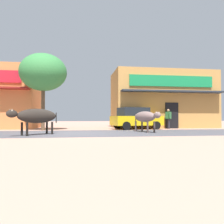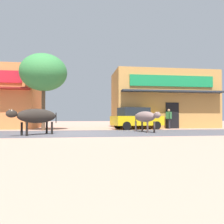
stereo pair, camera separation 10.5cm
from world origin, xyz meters
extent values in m
plane|color=tan|center=(0.00, 0.00, 0.00)|extent=(80.00, 80.00, 0.00)
cube|color=#504E55|center=(0.00, 0.00, 0.00)|extent=(72.00, 5.54, 0.00)
cube|color=#C08A46|center=(7.68, 6.50, 2.47)|extent=(8.82, 4.23, 4.94)
cube|color=#198C4C|center=(7.68, 4.33, 3.85)|extent=(7.05, 0.10, 0.90)
cube|color=#262D38|center=(7.68, 3.94, 2.96)|extent=(8.46, 0.90, 0.12)
cube|color=black|center=(7.69, 4.36, 1.05)|extent=(1.10, 0.06, 2.10)
cylinder|color=brown|center=(-2.27, 3.28, 1.50)|extent=(0.25, 0.25, 3.00)
ellipsoid|color=#388341|center=(-2.27, 3.28, 4.06)|extent=(3.26, 3.26, 2.61)
cube|color=yellow|center=(4.58, 3.75, 0.65)|extent=(4.01, 2.47, 0.70)
cube|color=#1E2328|center=(4.30, 3.69, 1.32)|extent=(2.33, 2.01, 0.64)
cylinder|color=black|center=(5.60, 4.86, 0.30)|extent=(0.62, 0.29, 0.60)
cylinder|color=black|center=(5.94, 3.09, 0.30)|extent=(0.62, 0.29, 0.60)
cylinder|color=black|center=(3.21, 4.40, 0.30)|extent=(0.62, 0.29, 0.60)
cylinder|color=black|center=(3.55, 2.64, 0.30)|extent=(0.62, 0.29, 0.60)
ellipsoid|color=#2B2520|center=(-1.87, -1.00, 0.97)|extent=(2.06, 2.05, 0.74)
ellipsoid|color=#2B2520|center=(-2.86, -1.97, 1.07)|extent=(0.59, 0.59, 0.36)
cone|color=beige|center=(-2.83, -2.08, 1.25)|extent=(0.06, 0.06, 0.12)
cone|color=beige|center=(-2.97, -1.94, 1.25)|extent=(0.06, 0.06, 0.12)
cylinder|color=black|center=(-2.24, -1.67, 0.33)|extent=(0.11, 0.11, 0.66)
cylinder|color=black|center=(-2.56, -1.36, 0.33)|extent=(0.11, 0.11, 0.66)
cylinder|color=black|center=(-1.19, -0.63, 0.33)|extent=(0.11, 0.11, 0.66)
cylinder|color=black|center=(-1.50, -0.32, 0.33)|extent=(0.11, 0.11, 0.66)
cylinder|color=black|center=(-1.03, -0.16, 0.87)|extent=(0.05, 0.05, 0.59)
ellipsoid|color=#816863|center=(4.25, 0.50, 0.94)|extent=(1.22, 2.21, 0.66)
ellipsoid|color=#816863|center=(4.60, -0.76, 1.03)|extent=(0.42, 0.62, 0.36)
cone|color=beige|center=(4.71, -0.78, 1.21)|extent=(0.06, 0.06, 0.12)
cone|color=beige|center=(4.52, -0.83, 1.21)|extent=(0.06, 0.06, 0.12)
cylinder|color=#4D3E3B|center=(4.66, -0.10, 0.33)|extent=(0.11, 0.11, 0.66)
cylinder|color=#4D3E3B|center=(4.21, -0.23, 0.33)|extent=(0.11, 0.11, 0.66)
cylinder|color=#4D3E3B|center=(4.29, 1.22, 0.33)|extent=(0.11, 0.11, 0.66)
cylinder|color=#4D3E3B|center=(3.83, 1.09, 0.33)|extent=(0.11, 0.11, 0.66)
cylinder|color=#4D3E3B|center=(3.95, 1.56, 0.84)|extent=(0.05, 0.05, 0.53)
cylinder|color=#262633|center=(7.23, 4.07, 0.39)|extent=(0.14, 0.14, 0.79)
cylinder|color=#262633|center=(7.23, 3.89, 0.39)|extent=(0.14, 0.14, 0.79)
cube|color=#33723F|center=(7.23, 3.98, 1.06)|extent=(0.46, 0.47, 0.56)
sphere|color=tan|center=(7.23, 3.98, 1.45)|extent=(0.21, 0.21, 0.21)
cylinder|color=#33723F|center=(7.23, 4.24, 1.09)|extent=(0.09, 0.09, 0.50)
cylinder|color=#33723F|center=(7.23, 3.72, 1.09)|extent=(0.09, 0.09, 0.50)
camera|label=1|loc=(0.22, -12.97, 0.90)|focal=36.09mm
camera|label=2|loc=(0.32, -12.99, 0.90)|focal=36.09mm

